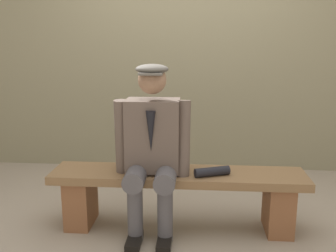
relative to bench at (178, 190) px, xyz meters
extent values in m
plane|color=gray|center=(0.00, 0.00, -0.30)|extent=(30.00, 30.00, 0.00)
cube|color=brown|center=(0.00, 0.00, 0.11)|extent=(1.89, 0.38, 0.06)
cube|color=brown|center=(-0.75, 0.00, -0.11)|extent=(0.19, 0.32, 0.39)
cube|color=brown|center=(0.75, 0.00, -0.11)|extent=(0.19, 0.32, 0.39)
cube|color=brown|center=(0.18, 0.00, 0.42)|extent=(0.39, 0.25, 0.53)
cylinder|color=#1E2338|center=(0.18, 0.00, 0.66)|extent=(0.21, 0.21, 0.06)
cone|color=black|center=(0.18, 0.13, 0.48)|extent=(0.07, 0.07, 0.29)
sphere|color=#8C664C|center=(0.18, 0.02, 0.83)|extent=(0.20, 0.20, 0.20)
ellipsoid|color=#57534B|center=(0.18, 0.02, 0.91)|extent=(0.23, 0.23, 0.07)
cube|color=#57534B|center=(0.18, 0.11, 0.88)|extent=(0.16, 0.09, 0.02)
cylinder|color=#4C494C|center=(0.08, 0.11, 0.16)|extent=(0.15, 0.40, 0.15)
cylinder|color=#4C494C|center=(0.08, 0.22, -0.07)|extent=(0.11, 0.11, 0.46)
cube|color=black|center=(0.08, 0.28, -0.28)|extent=(0.10, 0.24, 0.05)
cylinder|color=brown|center=(-0.04, 0.04, 0.41)|extent=(0.11, 0.16, 0.56)
cylinder|color=#4C494C|center=(0.29, 0.11, 0.16)|extent=(0.15, 0.40, 0.15)
cylinder|color=#4C494C|center=(0.29, 0.22, -0.07)|extent=(0.11, 0.11, 0.46)
cube|color=black|center=(0.29, 0.28, -0.28)|extent=(0.10, 0.24, 0.05)
cylinder|color=brown|center=(0.41, 0.04, 0.41)|extent=(0.11, 0.14, 0.56)
cylinder|color=black|center=(-0.25, 0.07, 0.18)|extent=(0.27, 0.15, 0.07)
cube|color=gray|center=(0.00, -1.54, 0.88)|extent=(12.00, 0.24, 2.35)
camera|label=1|loc=(-0.13, 2.67, 1.10)|focal=40.42mm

